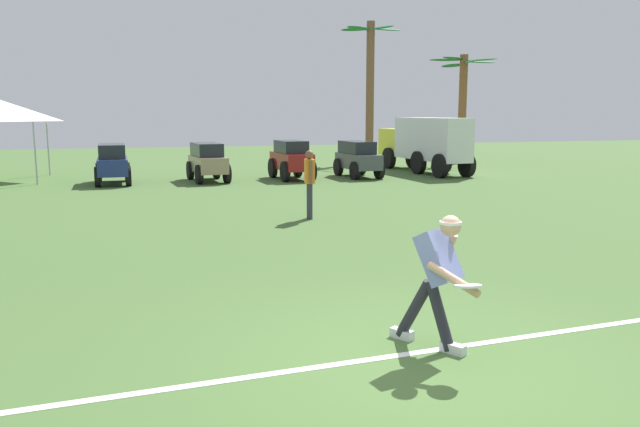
% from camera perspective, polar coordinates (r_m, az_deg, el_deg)
% --- Properties ---
extents(ground_plane, '(80.00, 80.00, 0.00)m').
position_cam_1_polar(ground_plane, '(6.25, 9.01, -13.42)').
color(ground_plane, '#466732').
extents(field_line_paint, '(26.86, 1.72, 0.01)m').
position_cam_1_polar(field_line_paint, '(6.46, 8.03, -12.59)').
color(field_line_paint, white).
rests_on(field_line_paint, ground_plane).
extents(frisbee_thrower, '(0.59, 1.10, 1.40)m').
position_cam_1_polar(frisbee_thrower, '(6.43, 10.68, -5.40)').
color(frisbee_thrower, '#23232D').
rests_on(frisbee_thrower, ground_plane).
extents(frisbee_in_flight, '(0.29, 0.29, 0.06)m').
position_cam_1_polar(frisbee_in_flight, '(6.04, 13.37, -6.46)').
color(frisbee_in_flight, white).
extents(teammate_near_sideline, '(0.24, 0.50, 1.56)m').
position_cam_1_polar(teammate_near_sideline, '(14.10, -0.97, 3.28)').
color(teammate_near_sideline, '#33333D').
rests_on(teammate_near_sideline, ground_plane).
extents(parked_car_slot_a, '(1.20, 2.43, 1.34)m').
position_cam_1_polar(parked_car_slot_a, '(22.39, -18.44, 4.45)').
color(parked_car_slot_a, navy).
rests_on(parked_car_slot_a, ground_plane).
extents(parked_car_slot_b, '(1.35, 2.48, 1.34)m').
position_cam_1_polar(parked_car_slot_b, '(22.40, -10.25, 4.77)').
color(parked_car_slot_b, '#998466').
rests_on(parked_car_slot_b, ground_plane).
extents(parked_car_slot_c, '(1.31, 2.41, 1.40)m').
position_cam_1_polar(parked_car_slot_c, '(22.72, -2.63, 5.02)').
color(parked_car_slot_c, maroon).
rests_on(parked_car_slot_c, ground_plane).
extents(parked_car_slot_d, '(1.26, 2.45, 1.34)m').
position_cam_1_polar(parked_car_slot_d, '(23.51, 3.47, 5.10)').
color(parked_car_slot_d, '#474C51').
rests_on(parked_car_slot_d, ground_plane).
extents(box_truck, '(1.71, 5.96, 2.20)m').
position_cam_1_polar(box_truck, '(25.69, 9.53, 6.48)').
color(box_truck, yellow).
rests_on(box_truck, ground_plane).
extents(palm_tree_far_left, '(3.16, 2.81, 6.73)m').
position_cam_1_polar(palm_tree_far_left, '(31.01, 4.61, 11.66)').
color(palm_tree_far_left, brown).
rests_on(palm_tree_far_left, ground_plane).
extents(palm_tree_left_of_centre, '(3.41, 3.74, 5.12)m').
position_cam_1_polar(palm_tree_left_of_centre, '(31.10, 12.92, 10.25)').
color(palm_tree_left_of_centre, brown).
rests_on(palm_tree_left_of_centre, ground_plane).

